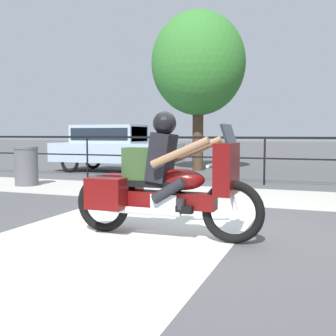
% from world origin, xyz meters
% --- Properties ---
extents(ground_plane, '(120.00, 120.00, 0.00)m').
position_xyz_m(ground_plane, '(0.00, 0.00, 0.00)').
color(ground_plane, '#4C4C4F').
extents(sidewalk_band, '(44.00, 2.40, 0.01)m').
position_xyz_m(sidewalk_band, '(0.00, 3.40, 0.01)').
color(sidewalk_band, '#B7B2A8').
rests_on(sidewalk_band, ground).
extents(crosswalk_band, '(2.96, 6.00, 0.01)m').
position_xyz_m(crosswalk_band, '(-1.05, -0.20, 0.00)').
color(crosswalk_band, silver).
rests_on(crosswalk_band, ground).
extents(fence_railing, '(36.00, 0.05, 1.21)m').
position_xyz_m(fence_railing, '(0.00, 5.48, 0.95)').
color(fence_railing, black).
rests_on(fence_railing, ground).
extents(motorcycle, '(2.48, 0.76, 1.57)m').
position_xyz_m(motorcycle, '(-0.48, -0.37, 0.68)').
color(motorcycle, black).
rests_on(motorcycle, ground).
extents(parked_car, '(4.32, 1.61, 1.57)m').
position_xyz_m(parked_car, '(-5.24, 7.37, 0.89)').
color(parked_car, '#9EB2C6').
rests_on(parked_car, ground).
extents(trash_bin, '(0.59, 0.59, 0.97)m').
position_xyz_m(trash_bin, '(-5.48, 3.25, 0.49)').
color(trash_bin, '#515156').
rests_on(trash_bin, ground).
extents(tree_behind_car, '(3.21, 3.21, 5.44)m').
position_xyz_m(tree_behind_car, '(-2.73, 8.85, 3.65)').
color(tree_behind_car, '#473323').
rests_on(tree_behind_car, ground).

